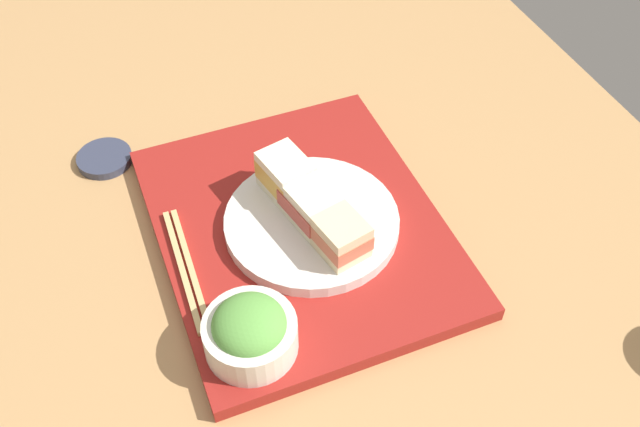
# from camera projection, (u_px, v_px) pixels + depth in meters

# --- Properties ---
(ground_plane) EXTENTS (1.40, 1.00, 0.03)m
(ground_plane) POSITION_uv_depth(u_px,v_px,m) (315.00, 210.00, 0.95)
(ground_plane) COLOR tan
(serving_tray) EXTENTS (0.41, 0.34, 0.02)m
(serving_tray) POSITION_uv_depth(u_px,v_px,m) (299.00, 229.00, 0.90)
(serving_tray) COLOR maroon
(serving_tray) RESTS_ON ground_plane
(sandwich_plate) EXTENTS (0.22, 0.22, 0.02)m
(sandwich_plate) POSITION_uv_depth(u_px,v_px,m) (312.00, 222.00, 0.88)
(sandwich_plate) COLOR silver
(sandwich_plate) RESTS_ON serving_tray
(sandwich_near) EXTENTS (0.08, 0.06, 0.05)m
(sandwich_near) POSITION_uv_depth(u_px,v_px,m) (286.00, 175.00, 0.88)
(sandwich_near) COLOR #EFE5C1
(sandwich_near) RESTS_ON sandwich_plate
(sandwich_middle) EXTENTS (0.08, 0.07, 0.05)m
(sandwich_middle) POSITION_uv_depth(u_px,v_px,m) (311.00, 205.00, 0.86)
(sandwich_middle) COLOR #EFE5C1
(sandwich_middle) RESTS_ON sandwich_plate
(sandwich_far) EXTENTS (0.08, 0.06, 0.05)m
(sandwich_far) POSITION_uv_depth(u_px,v_px,m) (339.00, 234.00, 0.82)
(sandwich_far) COLOR beige
(sandwich_far) RESTS_ON sandwich_plate
(salad_bowl) EXTENTS (0.10, 0.10, 0.06)m
(salad_bowl) POSITION_uv_depth(u_px,v_px,m) (250.00, 331.00, 0.75)
(salad_bowl) COLOR silver
(salad_bowl) RESTS_ON serving_tray
(chopsticks_pair) EXTENTS (0.19, 0.02, 0.01)m
(chopsticks_pair) POSITION_uv_depth(u_px,v_px,m) (186.00, 269.00, 0.84)
(chopsticks_pair) COLOR tan
(chopsticks_pair) RESTS_ON serving_tray
(small_sauce_dish) EXTENTS (0.07, 0.07, 0.01)m
(small_sauce_dish) POSITION_uv_depth(u_px,v_px,m) (105.00, 159.00, 0.99)
(small_sauce_dish) COLOR #33384C
(small_sauce_dish) RESTS_ON ground_plane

